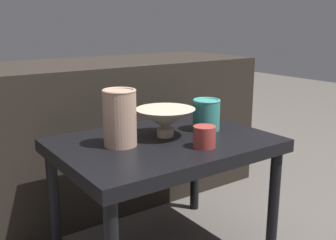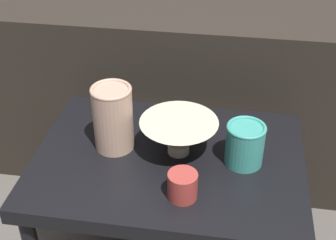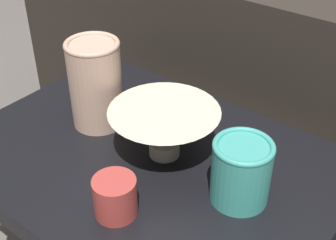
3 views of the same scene
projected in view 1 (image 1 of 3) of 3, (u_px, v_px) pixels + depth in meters
table at (164, 153)px, 1.25m from camera, size 0.66×0.48×0.41m
couch_backdrop at (91, 132)px, 1.70m from camera, size 1.47×0.50×0.60m
bowl at (165, 119)px, 1.25m from camera, size 0.19×0.19×0.09m
vase_textured_left at (120, 117)px, 1.15m from camera, size 0.10×0.10×0.17m
vase_colorful_right at (206, 114)px, 1.33m from camera, size 0.09×0.09×0.11m
cup at (204, 137)px, 1.15m from camera, size 0.07×0.07×0.06m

